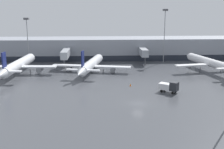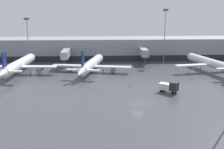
# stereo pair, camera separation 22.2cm
# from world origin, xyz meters

# --- Properties ---
(ground_plane) EXTENTS (320.00, 320.00, 0.00)m
(ground_plane) POSITION_xyz_m (0.00, 0.00, 0.00)
(ground_plane) COLOR #424449
(terminal_building) EXTENTS (160.00, 30.15, 9.00)m
(terminal_building) POSITION_xyz_m (-0.07, 61.88, 4.50)
(terminal_building) COLOR gray
(terminal_building) RESTS_ON ground_plane
(parked_jet_0) EXTENTS (25.39, 35.30, 9.16)m
(parked_jet_0) POSITION_xyz_m (-35.54, 31.92, 3.12)
(parked_jet_0) COLOR silver
(parked_jet_0) RESTS_ON ground_plane
(parked_jet_1) EXTENTS (25.54, 32.58, 9.71)m
(parked_jet_1) POSITION_xyz_m (29.69, 31.67, 3.25)
(parked_jet_1) COLOR white
(parked_jet_1) RESTS_ON ground_plane
(parked_jet_2) EXTENTS (27.41, 32.78, 8.91)m
(parked_jet_2) POSITION_xyz_m (-11.42, 33.84, 2.61)
(parked_jet_2) COLOR silver
(parked_jet_2) RESTS_ON ground_plane
(service_truck_1) EXTENTS (5.23, 4.67, 2.99)m
(service_truck_1) POSITION_xyz_m (9.34, 8.14, 1.63)
(service_truck_1) COLOR silver
(service_truck_1) RESTS_ON ground_plane
(traffic_cone_1) EXTENTS (0.50, 0.50, 0.68)m
(traffic_cone_1) POSITION_xyz_m (0.04, 15.06, 0.34)
(traffic_cone_1) COLOR orange
(traffic_cone_1) RESTS_ON ground_plane
(apron_light_mast_1) EXTENTS (1.80, 1.80, 21.40)m
(apron_light_mast_1) POSITION_xyz_m (18.04, 51.32, 16.54)
(apron_light_mast_1) COLOR gray
(apron_light_mast_1) RESTS_ON ground_plane
(apron_light_mast_2) EXTENTS (1.80, 1.80, 18.10)m
(apron_light_mast_2) POSITION_xyz_m (-36.30, 50.21, 14.30)
(apron_light_mast_2) COLOR gray
(apron_light_mast_2) RESTS_ON ground_plane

